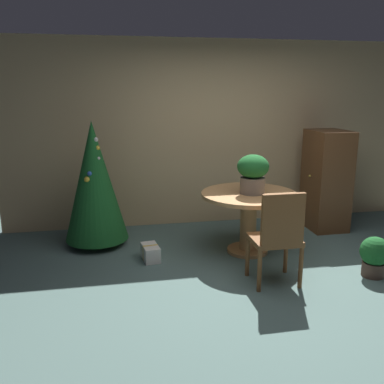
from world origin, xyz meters
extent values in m
plane|color=#4C6660|center=(0.00, 0.00, 0.00)|extent=(6.60, 6.60, 0.00)
cube|color=tan|center=(0.00, 2.20, 1.30)|extent=(6.00, 0.10, 2.60)
cylinder|color=#B27F4C|center=(0.10, 0.89, 0.02)|extent=(0.49, 0.49, 0.04)
cylinder|color=#B27F4C|center=(0.10, 0.89, 0.37)|extent=(0.19, 0.19, 0.65)
cylinder|color=#B27F4C|center=(0.10, 0.89, 0.72)|extent=(1.13, 1.13, 0.05)
cylinder|color=#665B51|center=(0.12, 0.86, 0.84)|extent=(0.29, 0.29, 0.19)
ellipsoid|color=#195623|center=(0.12, 0.86, 1.06)|extent=(0.37, 0.37, 0.28)
sphere|color=#E5A8B2|center=(0.01, 0.83, 1.05)|extent=(0.07, 0.07, 0.07)
sphere|color=#E5A8B2|center=(0.12, 0.76, 1.11)|extent=(0.06, 0.06, 0.06)
sphere|color=#E5A8B2|center=(0.07, 0.96, 1.07)|extent=(0.07, 0.07, 0.07)
cylinder|color=brown|center=(-0.12, 0.25, 0.21)|extent=(0.04, 0.04, 0.43)
cylinder|color=brown|center=(0.31, 0.25, 0.21)|extent=(0.04, 0.04, 0.43)
cylinder|color=brown|center=(-0.12, -0.12, 0.21)|extent=(0.04, 0.04, 0.43)
cylinder|color=brown|center=(0.31, -0.12, 0.21)|extent=(0.04, 0.04, 0.43)
cube|color=brown|center=(0.10, 0.06, 0.45)|extent=(0.47, 0.41, 0.05)
cube|color=brown|center=(0.10, -0.12, 0.73)|extent=(0.43, 0.05, 0.50)
cylinder|color=brown|center=(-1.70, 1.49, 0.04)|extent=(0.10, 0.10, 0.08)
cone|color=#195623|center=(-1.70, 1.49, 0.82)|extent=(0.78, 0.78, 1.48)
sphere|color=gold|center=(-1.78, 1.33, 0.88)|extent=(0.07, 0.07, 0.07)
sphere|color=silver|center=(-1.63, 1.41, 1.12)|extent=(0.05, 0.05, 0.05)
sphere|color=silver|center=(-1.65, 1.46, 1.34)|extent=(0.06, 0.06, 0.06)
sphere|color=red|center=(-1.74, 1.67, 0.74)|extent=(0.06, 0.06, 0.06)
sphere|color=gold|center=(-1.64, 1.44, 1.24)|extent=(0.06, 0.06, 0.06)
sphere|color=#2D51A8|center=(-1.74, 1.34, 0.95)|extent=(0.06, 0.06, 0.06)
cube|color=silver|center=(-1.08, 0.86, 0.09)|extent=(0.21, 0.32, 0.18)
cube|color=gold|center=(-1.08, 0.86, 0.09)|extent=(0.18, 0.05, 0.18)
cube|color=brown|center=(1.45, 1.57, 0.69)|extent=(0.48, 0.63, 1.38)
sphere|color=#B29338|center=(1.20, 1.57, 0.76)|extent=(0.04, 0.04, 0.04)
cylinder|color=#4C382D|center=(1.19, -0.02, 0.08)|extent=(0.23, 0.23, 0.15)
sphere|color=#195623|center=(1.19, -0.02, 0.28)|extent=(0.31, 0.31, 0.31)
camera|label=1|loc=(-1.47, -3.72, 1.94)|focal=39.49mm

